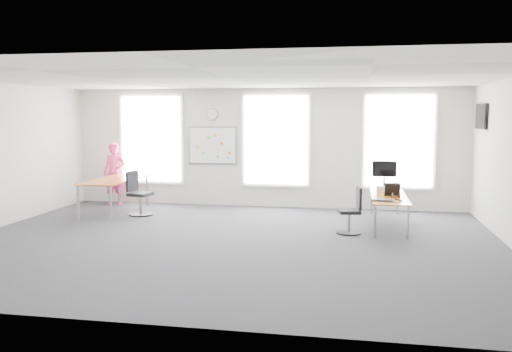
% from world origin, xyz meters
% --- Properties ---
extents(floor, '(10.00, 10.00, 0.00)m').
position_xyz_m(floor, '(0.00, 0.00, 0.00)').
color(floor, '#26272B').
rests_on(floor, ground).
extents(ceiling, '(10.00, 10.00, 0.00)m').
position_xyz_m(ceiling, '(0.00, 0.00, 3.00)').
color(ceiling, white).
rests_on(ceiling, ground).
extents(wall_back, '(10.00, 0.00, 10.00)m').
position_xyz_m(wall_back, '(0.00, 4.00, 1.50)').
color(wall_back, silver).
rests_on(wall_back, ground).
extents(wall_front, '(10.00, 0.00, 10.00)m').
position_xyz_m(wall_front, '(0.00, -4.00, 1.50)').
color(wall_front, silver).
rests_on(wall_front, ground).
extents(window_left, '(1.60, 0.06, 2.20)m').
position_xyz_m(window_left, '(-3.00, 3.97, 1.70)').
color(window_left, silver).
rests_on(window_left, wall_back).
extents(window_mid, '(1.60, 0.06, 2.20)m').
position_xyz_m(window_mid, '(0.30, 3.97, 1.70)').
color(window_mid, silver).
rests_on(window_mid, wall_back).
extents(window_right, '(1.60, 0.06, 2.20)m').
position_xyz_m(window_right, '(3.30, 3.97, 1.70)').
color(window_right, silver).
rests_on(window_right, wall_back).
extents(desk_right, '(0.72, 2.71, 0.66)m').
position_xyz_m(desk_right, '(2.98, 2.15, 0.62)').
color(desk_right, '#AD5615').
rests_on(desk_right, ground).
extents(desk_left, '(0.89, 2.23, 0.81)m').
position_xyz_m(desk_left, '(-3.37, 2.49, 0.74)').
color(desk_left, '#AD5615').
rests_on(desk_left, ground).
extents(chair_right, '(0.49, 0.49, 0.92)m').
position_xyz_m(chair_right, '(2.23, 1.16, 0.40)').
color(chair_right, black).
rests_on(chair_right, ground).
extents(chair_left, '(0.55, 0.55, 1.03)m').
position_xyz_m(chair_left, '(-2.69, 2.27, 0.45)').
color(chair_left, black).
rests_on(chair_left, ground).
extents(person, '(0.60, 0.40, 1.62)m').
position_xyz_m(person, '(-3.88, 3.57, 0.81)').
color(person, '#EB3882').
rests_on(person, ground).
extents(whiteboard, '(1.20, 0.03, 0.90)m').
position_xyz_m(whiteboard, '(-1.35, 3.97, 1.55)').
color(whiteboard, white).
rests_on(whiteboard, wall_back).
extents(wall_clock, '(0.30, 0.04, 0.30)m').
position_xyz_m(wall_clock, '(-1.35, 3.97, 2.35)').
color(wall_clock, gray).
rests_on(wall_clock, wall_back).
extents(tv, '(0.06, 0.90, 0.55)m').
position_xyz_m(tv, '(4.95, 3.00, 2.30)').
color(tv, black).
rests_on(tv, wall_right).
extents(keyboard, '(0.45, 0.27, 0.02)m').
position_xyz_m(keyboard, '(2.83, 1.21, 0.67)').
color(keyboard, black).
rests_on(keyboard, desk_right).
extents(mouse, '(0.09, 0.12, 0.04)m').
position_xyz_m(mouse, '(3.16, 1.23, 0.68)').
color(mouse, black).
rests_on(mouse, desk_right).
extents(lens_cap, '(0.07, 0.07, 0.01)m').
position_xyz_m(lens_cap, '(3.09, 1.43, 0.66)').
color(lens_cap, black).
rests_on(lens_cap, desk_right).
extents(headphones, '(0.18, 0.10, 0.10)m').
position_xyz_m(headphones, '(3.10, 1.71, 0.71)').
color(headphones, black).
rests_on(headphones, desk_right).
extents(laptop_sleeve, '(0.34, 0.26, 0.27)m').
position_xyz_m(laptop_sleeve, '(3.05, 1.94, 0.79)').
color(laptop_sleeve, black).
rests_on(laptop_sleeve, desk_right).
extents(paper_stack, '(0.36, 0.29, 0.12)m').
position_xyz_m(paper_stack, '(2.92, 2.54, 0.72)').
color(paper_stack, beige).
rests_on(paper_stack, desk_right).
extents(monitor, '(0.55, 0.23, 0.61)m').
position_xyz_m(monitor, '(2.95, 3.29, 1.03)').
color(monitor, black).
rests_on(monitor, desk_right).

